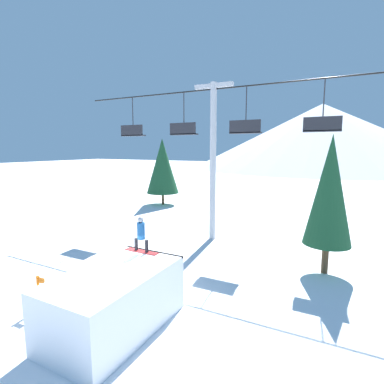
# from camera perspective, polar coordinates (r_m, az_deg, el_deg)

# --- Properties ---
(ground_plane) EXTENTS (220.00, 220.00, 0.00)m
(ground_plane) POSITION_cam_1_polar(r_m,az_deg,el_deg) (11.97, -16.54, -20.02)
(ground_plane) COLOR white
(mountain_ridge) EXTENTS (72.58, 72.58, 18.07)m
(mountain_ridge) POSITION_cam_1_polar(r_m,az_deg,el_deg) (94.77, 23.39, 9.75)
(mountain_ridge) COLOR silver
(mountain_ridge) RESTS_ON ground_plane
(snow_ramp) EXTENTS (2.45, 4.31, 1.87)m
(snow_ramp) POSITION_cam_1_polar(r_m,az_deg,el_deg) (10.14, -14.45, -19.42)
(snow_ramp) COLOR white
(snow_ramp) RESTS_ON ground_plane
(snowboarder) EXTENTS (1.34, 0.28, 1.31)m
(snowboarder) POSITION_cam_1_polar(r_m,az_deg,el_deg) (11.08, -9.68, -8.01)
(snowboarder) COLOR #B22D2D
(snowboarder) RESTS_ON snow_ramp
(chairlift) EXTENTS (18.77, 0.44, 9.43)m
(chairlift) POSITION_cam_1_polar(r_m,az_deg,el_deg) (18.16, 4.00, 8.98)
(chairlift) COLOR #B2B2B7
(chairlift) RESTS_ON ground_plane
(pine_tree_near) EXTENTS (2.06, 2.06, 6.24)m
(pine_tree_near) POSITION_cam_1_polar(r_m,az_deg,el_deg) (14.40, 24.73, 0.24)
(pine_tree_near) COLOR #4C3823
(pine_tree_near) RESTS_ON ground_plane
(pine_tree_far) EXTENTS (3.17, 3.17, 6.57)m
(pine_tree_far) POSITION_cam_1_polar(r_m,az_deg,el_deg) (29.84, -5.65, 4.96)
(pine_tree_far) COLOR #4C3823
(pine_tree_far) RESTS_ON ground_plane
(trail_marker) EXTENTS (0.41, 0.10, 1.23)m
(trail_marker) POSITION_cam_1_polar(r_m,az_deg,el_deg) (12.22, -27.13, -16.52)
(trail_marker) COLOR orange
(trail_marker) RESTS_ON ground_plane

